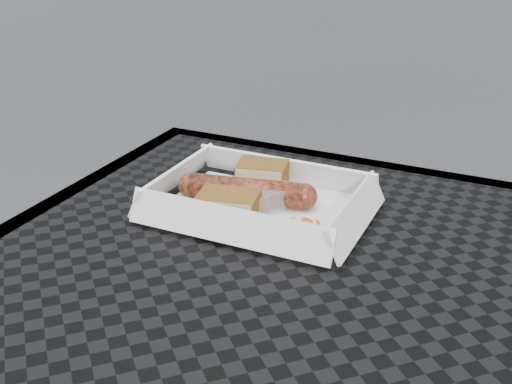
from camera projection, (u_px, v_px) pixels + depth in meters
food_tray at (260, 210)px, 0.76m from camera, size 0.22×0.15×0.00m
bratwurst at (247, 191)px, 0.77m from camera, size 0.17×0.06×0.03m
bread_near at (262, 177)px, 0.80m from camera, size 0.07×0.05×0.04m
bread_far at (228, 208)px, 0.72m from camera, size 0.07×0.06×0.03m
veg_garnish at (297, 228)px, 0.71m from camera, size 0.03×0.03×0.00m
napkin at (308, 191)px, 0.81m from camera, size 0.13×0.13×0.00m
condiment_cup_sauce at (252, 203)px, 0.75m from camera, size 0.05×0.05×0.03m
condiment_cup_empty at (269, 197)px, 0.76m from camera, size 0.05×0.05×0.03m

